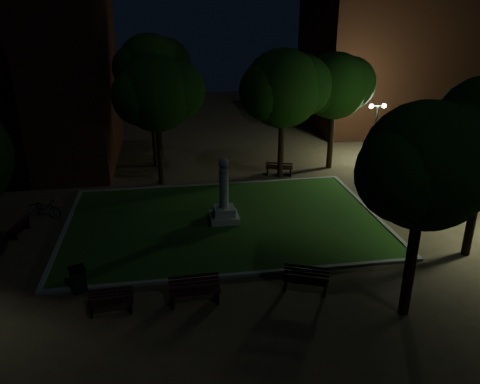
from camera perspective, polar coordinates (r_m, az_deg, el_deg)
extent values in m
plane|color=#4F3D29|center=(21.42, -1.23, -5.87)|extent=(80.00, 80.00, 0.00)
cube|color=#234A13|center=(23.18, -1.93, -3.53)|extent=(15.00, 10.00, 0.08)
cube|color=slate|center=(18.72, 0.13, -10.03)|extent=(15.40, 0.20, 0.12)
cube|color=slate|center=(27.84, -3.30, 0.92)|extent=(15.40, 0.20, 0.12)
cube|color=slate|center=(23.56, -20.65, -4.53)|extent=(0.20, 10.00, 0.12)
cube|color=slate|center=(25.18, 15.49, -2.18)|extent=(0.20, 10.00, 0.12)
cube|color=gray|center=(23.10, -1.94, -3.10)|extent=(1.40, 1.40, 0.30)
cube|color=gray|center=(22.95, -1.95, -2.31)|extent=(1.00, 1.00, 0.40)
cylinder|color=gray|center=(22.49, -1.99, 0.49)|extent=(0.44, 0.44, 2.00)
sphere|color=gray|center=(22.07, -2.03, 3.52)|extent=(0.50, 0.50, 0.50)
cube|color=#4E2214|center=(44.12, 19.33, 15.41)|extent=(16.00, 10.00, 12.00)
cylinder|color=black|center=(27.85, -9.73, 4.96)|extent=(0.36, 0.36, 4.10)
sphere|color=#1C4610|center=(27.10, -10.18, 11.73)|extent=(4.29, 4.29, 4.29)
sphere|color=#1C4610|center=(27.29, -7.89, 12.14)|extent=(3.44, 3.44, 3.44)
sphere|color=#1C4610|center=(26.85, -12.04, 11.29)|extent=(3.22, 3.22, 3.22)
cylinder|color=black|center=(28.82, 5.02, 5.73)|extent=(0.36, 0.36, 4.08)
sphere|color=#1C4610|center=(28.08, 5.25, 12.47)|extent=(4.62, 4.62, 4.62)
sphere|color=#1C4610|center=(28.56, 7.46, 12.73)|extent=(3.69, 3.69, 3.69)
sphere|color=#1C4610|center=(27.60, 3.50, 12.14)|extent=(3.46, 3.46, 3.46)
cylinder|color=black|center=(30.95, 11.02, 6.56)|extent=(0.36, 0.36, 4.10)
sphere|color=#1C4610|center=(30.29, 11.47, 12.58)|extent=(4.14, 4.14, 4.14)
sphere|color=#1C4610|center=(30.83, 13.20, 12.78)|extent=(3.31, 3.31, 3.31)
sphere|color=#1C4610|center=(29.75, 10.12, 12.31)|extent=(3.11, 3.11, 3.11)
cylinder|color=black|center=(21.69, 26.56, -2.15)|extent=(0.36, 0.36, 3.97)
sphere|color=#1C4610|center=(19.96, 26.45, 5.87)|extent=(3.40, 3.40, 3.40)
cylinder|color=black|center=(16.63, 20.12, -7.80)|extent=(0.36, 0.36, 4.17)
sphere|color=#1C4610|center=(15.37, 21.68, 2.98)|extent=(4.02, 4.02, 4.02)
sphere|color=#1C4610|center=(16.03, 24.48, 3.66)|extent=(3.21, 3.21, 3.21)
sphere|color=#1C4610|center=(14.76, 19.50, 2.13)|extent=(3.01, 3.01, 3.01)
cylinder|color=black|center=(31.08, -10.45, 7.81)|extent=(0.36, 0.36, 5.30)
sphere|color=#1C4610|center=(30.42, -10.95, 14.84)|extent=(3.95, 3.95, 3.95)
sphere|color=#1C4610|center=(30.60, -9.05, 15.18)|extent=(3.16, 3.16, 3.16)
sphere|color=#1C4610|center=(30.16, -12.49, 14.48)|extent=(2.96, 2.96, 2.96)
cylinder|color=black|center=(29.70, -25.55, 4.23)|extent=(0.12, 0.12, 4.15)
cylinder|color=black|center=(29.22, -26.21, 8.11)|extent=(0.90, 0.08, 0.08)
sphere|color=#D8FFD8|center=(29.36, -27.05, 8.02)|extent=(0.28, 0.28, 0.28)
sphere|color=#D8FFD8|center=(29.09, -25.36, 8.19)|extent=(0.28, 0.28, 0.28)
cylinder|color=black|center=(33.17, 16.11, 6.82)|extent=(0.12, 0.12, 3.78)
cylinder|color=black|center=(32.77, 16.45, 10.02)|extent=(0.90, 0.08, 0.08)
sphere|color=#D8FFD8|center=(32.58, 15.72, 10.03)|extent=(0.28, 0.28, 0.28)
sphere|color=#D8FFD8|center=(32.96, 17.17, 10.00)|extent=(0.28, 0.28, 0.28)
cube|color=black|center=(17.16, -8.18, -12.80)|extent=(0.09, 0.62, 0.50)
cube|color=black|center=(17.26, -2.84, -12.35)|extent=(0.09, 0.62, 0.50)
cube|color=black|center=(16.84, -5.44, -12.32)|extent=(1.80, 0.16, 0.05)
cube|color=black|center=(16.97, -5.50, -12.03)|extent=(1.80, 0.16, 0.05)
cube|color=black|center=(17.10, -5.55, -11.74)|extent=(1.80, 0.16, 0.05)
cube|color=black|center=(17.24, -5.61, -11.46)|extent=(1.80, 0.16, 0.05)
cube|color=black|center=(17.23, -5.64, -11.02)|extent=(1.80, 0.12, 0.11)
cube|color=black|center=(17.15, -5.66, -10.58)|extent=(1.80, 0.12, 0.11)
cube|color=black|center=(17.06, -5.68, -10.13)|extent=(1.80, 0.12, 0.11)
cube|color=black|center=(17.97, 5.61, -10.99)|extent=(0.28, 0.56, 0.46)
cube|color=black|center=(17.89, 10.36, -11.43)|extent=(0.28, 0.56, 0.46)
cube|color=black|center=(17.59, 7.95, -10.96)|extent=(1.59, 0.72, 0.04)
cube|color=black|center=(17.72, 7.99, -10.71)|extent=(1.59, 0.72, 0.04)
cube|color=black|center=(17.84, 8.04, -10.46)|extent=(1.59, 0.72, 0.04)
cube|color=black|center=(17.97, 8.08, -10.22)|extent=(1.59, 0.72, 0.04)
cube|color=black|center=(17.96, 8.12, -9.83)|extent=(1.58, 0.69, 0.10)
cube|color=black|center=(17.89, 8.14, -9.43)|extent=(1.58, 0.69, 0.10)
cube|color=black|center=(17.81, 8.17, -9.02)|extent=(1.58, 0.69, 0.10)
cube|color=black|center=(17.33, -17.61, -13.49)|extent=(0.08, 0.52, 0.41)
cube|color=black|center=(17.20, -13.14, -13.26)|extent=(0.08, 0.52, 0.41)
cube|color=black|center=(16.96, -15.49, -13.18)|extent=(1.51, 0.15, 0.04)
cube|color=black|center=(17.07, -15.47, -12.93)|extent=(1.51, 0.15, 0.04)
cube|color=black|center=(17.18, -15.45, -12.68)|extent=(1.51, 0.15, 0.04)
cube|color=black|center=(17.29, -15.43, -12.44)|extent=(1.51, 0.15, 0.04)
cube|color=black|center=(17.29, -15.45, -12.08)|extent=(1.51, 0.12, 0.09)
cube|color=black|center=(17.21, -15.49, -11.71)|extent=(1.51, 0.12, 0.09)
cube|color=black|center=(17.14, -15.54, -11.34)|extent=(1.51, 0.12, 0.09)
cube|color=black|center=(24.67, -24.79, -3.66)|extent=(0.47, 0.15, 0.38)
cube|color=black|center=(23.72, -26.06, -4.87)|extent=(0.47, 0.15, 0.38)
cube|color=black|center=(24.20, -25.88, -3.81)|extent=(0.36, 1.36, 0.03)
cube|color=black|center=(24.14, -25.63, -3.82)|extent=(0.36, 1.36, 0.03)
cube|color=black|center=(24.09, -25.38, -3.83)|extent=(0.36, 1.36, 0.03)
cube|color=black|center=(24.03, -25.13, -3.85)|extent=(0.36, 1.36, 0.03)
cube|color=black|center=(23.97, -25.05, -3.67)|extent=(0.34, 1.35, 0.08)
cube|color=black|center=(23.93, -25.10, -3.41)|extent=(0.34, 1.35, 0.08)
cube|color=black|center=(23.88, -25.14, -3.15)|extent=(0.34, 1.35, 0.08)
cube|color=black|center=(27.16, 17.93, -0.32)|extent=(0.56, 0.18, 0.45)
cube|color=black|center=(28.19, 16.16, 0.69)|extent=(0.56, 0.18, 0.45)
cube|color=black|center=(27.72, 17.45, 0.71)|extent=(0.43, 1.61, 0.04)
cube|color=black|center=(27.64, 17.21, 0.67)|extent=(0.43, 1.61, 0.04)
cube|color=black|center=(27.55, 16.98, 0.63)|extent=(0.43, 1.61, 0.04)
cube|color=black|center=(27.47, 16.75, 0.59)|extent=(0.43, 1.61, 0.04)
cube|color=black|center=(27.40, 16.67, 0.77)|extent=(0.40, 1.60, 0.10)
cube|color=black|center=(27.35, 16.70, 1.05)|extent=(0.40, 1.60, 0.10)
cube|color=black|center=(27.30, 16.73, 1.33)|extent=(0.40, 1.60, 0.10)
cube|color=black|center=(29.54, 6.21, 2.41)|extent=(0.25, 0.56, 0.46)
cube|color=black|center=(29.66, 3.39, 2.58)|extent=(0.25, 0.56, 0.46)
cube|color=black|center=(29.73, 4.85, 3.08)|extent=(1.61, 0.64, 0.04)
cube|color=black|center=(29.59, 4.83, 2.99)|extent=(1.61, 0.64, 0.04)
cube|color=black|center=(29.45, 4.80, 2.90)|extent=(1.61, 0.64, 0.04)
cube|color=black|center=(29.32, 4.77, 2.81)|extent=(1.61, 0.64, 0.04)
cube|color=black|center=(29.22, 4.77, 2.96)|extent=(1.60, 0.60, 0.10)
cube|color=black|center=(29.18, 4.78, 3.23)|extent=(1.60, 0.60, 0.10)
cube|color=black|center=(29.13, 4.79, 3.51)|extent=(1.60, 0.60, 0.10)
cube|color=black|center=(18.63, -19.12, -10.13)|extent=(0.65, 0.65, 0.91)
cube|color=black|center=(18.39, -19.30, -8.84)|extent=(0.73, 0.73, 0.06)
imported|color=black|center=(25.50, -22.73, -1.77)|extent=(1.97, 1.39, 0.98)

